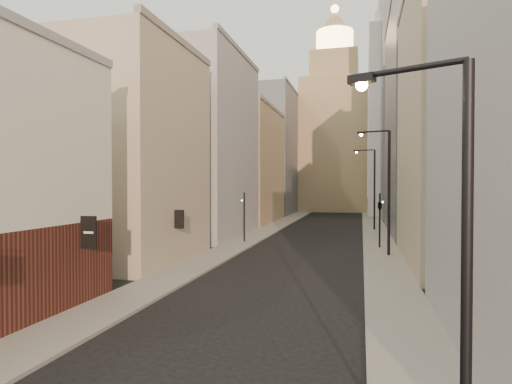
% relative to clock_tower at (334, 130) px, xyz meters
% --- Properties ---
extents(sidewalk_left, '(3.00, 140.00, 0.15)m').
position_rel_clock_tower_xyz_m(sidewalk_left, '(-5.50, -37.00, -17.56)').
color(sidewalk_left, gray).
rests_on(sidewalk_left, ground).
extents(sidewalk_right, '(3.00, 140.00, 0.15)m').
position_rel_clock_tower_xyz_m(sidewalk_right, '(7.50, -37.00, -17.56)').
color(sidewalk_right, gray).
rests_on(sidewalk_right, ground).
extents(left_bldg_beige, '(8.00, 12.00, 16.00)m').
position_rel_clock_tower_xyz_m(left_bldg_beige, '(-11.00, -66.00, -9.63)').
color(left_bldg_beige, tan).
rests_on(left_bldg_beige, ground).
extents(left_bldg_grey, '(8.00, 16.00, 20.00)m').
position_rel_clock_tower_xyz_m(left_bldg_grey, '(-11.00, -50.00, -7.63)').
color(left_bldg_grey, gray).
rests_on(left_bldg_grey, ground).
extents(left_bldg_tan, '(8.00, 18.00, 17.00)m').
position_rel_clock_tower_xyz_m(left_bldg_tan, '(-11.00, -32.00, -9.13)').
color(left_bldg_tan, tan).
rests_on(left_bldg_tan, ground).
extents(left_bldg_wingrid, '(8.00, 20.00, 24.00)m').
position_rel_clock_tower_xyz_m(left_bldg_wingrid, '(-11.00, -12.00, -5.63)').
color(left_bldg_wingrid, gray).
rests_on(left_bldg_wingrid, ground).
extents(right_bldg_beige, '(8.00, 16.00, 20.00)m').
position_rel_clock_tower_xyz_m(right_bldg_beige, '(13.00, -62.00, -7.63)').
color(right_bldg_beige, tan).
rests_on(right_bldg_beige, ground).
extents(right_bldg_wingrid, '(8.00, 20.00, 26.00)m').
position_rel_clock_tower_xyz_m(right_bldg_wingrid, '(13.00, -42.00, -4.63)').
color(right_bldg_wingrid, gray).
rests_on(right_bldg_wingrid, ground).
extents(highrise, '(21.00, 23.00, 51.20)m').
position_rel_clock_tower_xyz_m(highrise, '(19.00, -14.00, 8.02)').
color(highrise, gray).
rests_on(highrise, ground).
extents(clock_tower, '(14.00, 14.00, 44.90)m').
position_rel_clock_tower_xyz_m(clock_tower, '(0.00, 0.00, 0.00)').
color(clock_tower, tan).
rests_on(clock_tower, ground).
extents(white_tower, '(8.00, 8.00, 41.50)m').
position_rel_clock_tower_xyz_m(white_tower, '(11.00, -14.00, 0.97)').
color(white_tower, silver).
rests_on(white_tower, ground).
extents(streetlamp_near, '(1.92, 0.93, 7.75)m').
position_rel_clock_tower_xyz_m(streetlamp_near, '(7.21, -87.92, -13.20)').
color(streetlamp_near, black).
rests_on(streetlamp_near, ground).
extents(streetlamp_mid, '(2.62, 0.77, 10.12)m').
position_rel_clock_tower_xyz_m(streetlamp_mid, '(7.70, -59.47, -11.85)').
color(streetlamp_mid, black).
rests_on(streetlamp_mid, ground).
extents(streetlamp_far, '(2.65, 0.60, 10.14)m').
position_rel_clock_tower_xyz_m(streetlamp_far, '(7.14, -39.93, -11.84)').
color(streetlamp_far, black).
rests_on(streetlamp_far, ground).
extents(traffic_light_left, '(0.58, 0.51, 5.00)m').
position_rel_clock_tower_xyz_m(traffic_light_left, '(-5.37, -54.63, -14.15)').
color(traffic_light_left, black).
rests_on(traffic_light_left, ground).
extents(traffic_light_right, '(0.67, 0.67, 5.00)m').
position_rel_clock_tower_xyz_m(traffic_light_right, '(7.43, -55.46, -13.80)').
color(traffic_light_right, black).
rests_on(traffic_light_right, ground).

